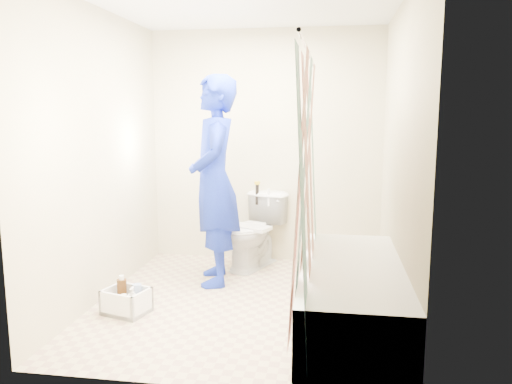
# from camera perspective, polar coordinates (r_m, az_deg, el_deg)

# --- Properties ---
(floor) EXTENTS (2.60, 2.60, 0.00)m
(floor) POSITION_cam_1_polar(r_m,az_deg,el_deg) (4.22, -1.39, -12.56)
(floor) COLOR tan
(floor) RESTS_ON ground
(wall_back) EXTENTS (2.40, 0.02, 2.40)m
(wall_back) POSITION_cam_1_polar(r_m,az_deg,el_deg) (5.22, 1.08, 5.16)
(wall_back) COLOR #B3AB89
(wall_back) RESTS_ON ground
(wall_front) EXTENTS (2.40, 0.02, 2.40)m
(wall_front) POSITION_cam_1_polar(r_m,az_deg,el_deg) (2.68, -6.38, 1.38)
(wall_front) COLOR #B3AB89
(wall_front) RESTS_ON ground
(wall_left) EXTENTS (0.02, 2.60, 2.40)m
(wall_left) POSITION_cam_1_polar(r_m,az_deg,el_deg) (4.32, -17.37, 3.93)
(wall_left) COLOR #B3AB89
(wall_left) RESTS_ON ground
(wall_right) EXTENTS (0.02, 2.60, 2.40)m
(wall_right) POSITION_cam_1_polar(r_m,az_deg,el_deg) (3.91, 16.16, 3.49)
(wall_right) COLOR #B3AB89
(wall_right) RESTS_ON ground
(bathtub) EXTENTS (0.70, 1.75, 0.50)m
(bathtub) POSITION_cam_1_polar(r_m,az_deg,el_deg) (3.67, 10.83, -11.63)
(bathtub) COLOR white
(bathtub) RESTS_ON ground
(curtain_rod) EXTENTS (0.02, 1.90, 0.02)m
(curtain_rod) POSITION_cam_1_polar(r_m,az_deg,el_deg) (3.46, 6.01, 15.55)
(curtain_rod) COLOR silver
(curtain_rod) RESTS_ON wall_back
(shower_curtain) EXTENTS (0.06, 1.75, 1.80)m
(shower_curtain) POSITION_cam_1_polar(r_m,az_deg,el_deg) (3.48, 5.76, 0.17)
(shower_curtain) COLOR white
(shower_curtain) RESTS_ON curtain_rod
(toilet) EXTENTS (0.67, 0.84, 0.75)m
(toilet) POSITION_cam_1_polar(r_m,az_deg,el_deg) (5.05, -0.26, -4.49)
(toilet) COLOR silver
(toilet) RESTS_ON ground
(tank_lid) EXTENTS (0.50, 0.36, 0.03)m
(tank_lid) POSITION_cam_1_polar(r_m,az_deg,el_deg) (4.93, -1.00, -4.04)
(tank_lid) COLOR white
(tank_lid) RESTS_ON toilet
(tank_internals) EXTENTS (0.17, 0.10, 0.24)m
(tank_internals) POSITION_cam_1_polar(r_m,az_deg,el_deg) (5.16, 0.49, -0.08)
(tank_internals) COLOR black
(tank_internals) RESTS_ON toilet
(plumber) EXTENTS (0.62, 0.78, 1.89)m
(plumber) POSITION_cam_1_polar(r_m,az_deg,el_deg) (4.52, -4.78, 1.26)
(plumber) COLOR #1024A8
(plumber) RESTS_ON ground
(cleaning_caddy) EXTENTS (0.39, 0.34, 0.25)m
(cleaning_caddy) POSITION_cam_1_polar(r_m,az_deg,el_deg) (4.11, -14.49, -12.09)
(cleaning_caddy) COLOR white
(cleaning_caddy) RESTS_ON ground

